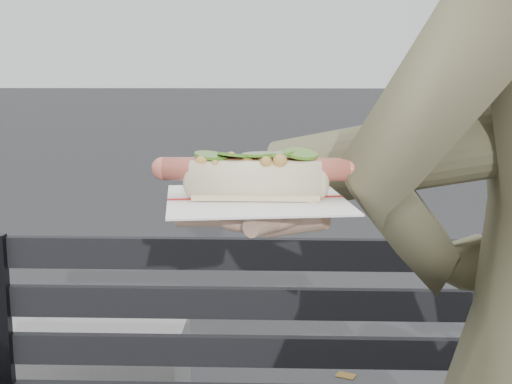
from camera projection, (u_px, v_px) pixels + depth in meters
concrete_block at (14, 383)px, 2.50m from camera, size 1.20×0.40×0.40m
held_hotdog at (426, 155)px, 0.82m from camera, size 0.63×0.31×0.20m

